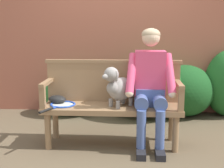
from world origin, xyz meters
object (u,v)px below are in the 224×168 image
object	(u,v)px
garden_bench	(112,111)
dog_on_bench	(118,87)
baseball_glove	(57,99)
person_seated	(150,83)
tennis_racket	(61,105)

from	to	relation	value
garden_bench	dog_on_bench	xyz separation A→B (m)	(0.07, -0.04, 0.29)
dog_on_bench	baseball_glove	bearing A→B (deg)	170.78
baseball_glove	dog_on_bench	bearing A→B (deg)	13.76
person_seated	dog_on_bench	distance (m)	0.36
person_seated	tennis_racket	bearing A→B (deg)	-178.20
dog_on_bench	tennis_racket	distance (m)	0.68
baseball_glove	garden_bench	bearing A→B (deg)	15.93
garden_bench	person_seated	xyz separation A→B (m)	(0.43, -0.01, 0.34)
garden_bench	baseball_glove	xyz separation A→B (m)	(-0.65, 0.08, 0.11)
person_seated	baseball_glove	world-z (taller)	person_seated
garden_bench	tennis_racket	distance (m)	0.58
garden_bench	dog_on_bench	world-z (taller)	dog_on_bench
tennis_racket	baseball_glove	size ratio (longest dim) A/B	2.63
baseball_glove	tennis_racket	bearing A→B (deg)	-35.11
tennis_racket	baseball_glove	xyz separation A→B (m)	(-0.08, 0.12, 0.04)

